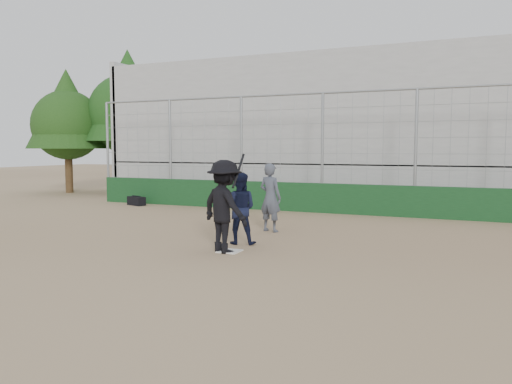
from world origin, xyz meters
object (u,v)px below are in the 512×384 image
at_px(catcher_crouched, 239,220).
at_px(umpire, 270,201).
at_px(equipment_bag, 136,201).
at_px(batter_at_plate, 225,206).

xyz_separation_m(catcher_crouched, umpire, (0.00, 1.89, 0.25)).
height_order(umpire, equipment_bag, umpire).
height_order(catcher_crouched, umpire, umpire).
relative_size(catcher_crouched, umpire, 0.69).
distance_m(batter_at_plate, catcher_crouched, 1.01).
bearing_deg(umpire, catcher_crouched, 106.01).
relative_size(batter_at_plate, equipment_bag, 2.43).
xyz_separation_m(batter_at_plate, umpire, (-0.09, 2.80, -0.16)).
xyz_separation_m(batter_at_plate, equipment_bag, (-7.02, 6.36, -0.80)).
xyz_separation_m(umpire, equipment_bag, (-6.93, 3.56, -0.64)).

